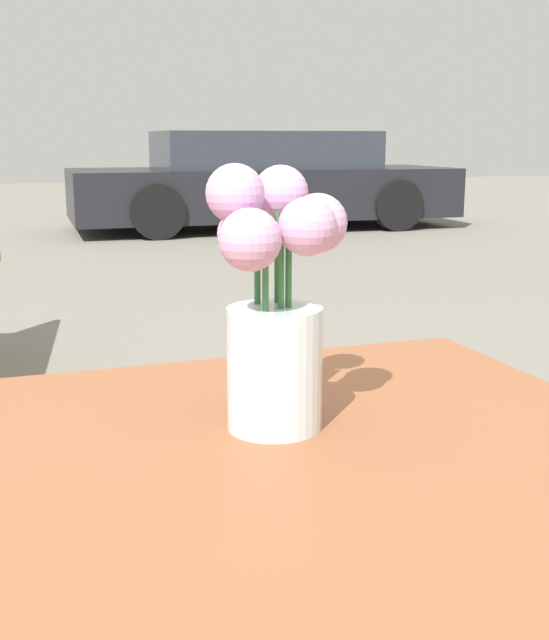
# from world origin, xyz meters

# --- Properties ---
(table_front) EXTENTS (0.95, 0.82, 0.75)m
(table_front) POSITION_xyz_m (0.00, -0.00, 0.64)
(table_front) COLOR brown
(table_front) RESTS_ON ground_plane
(flower_vase) EXTENTS (0.15, 0.16, 0.29)m
(flower_vase) POSITION_xyz_m (0.05, 0.09, 0.88)
(flower_vase) COLOR silver
(flower_vase) RESTS_ON table_front
(parked_car) EXTENTS (4.61, 1.77, 1.15)m
(parked_car) POSITION_xyz_m (2.47, 8.74, 0.56)
(parked_car) COLOR black
(parked_car) RESTS_ON ground_plane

